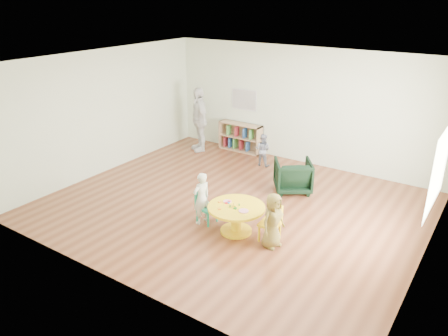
% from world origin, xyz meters
% --- Properties ---
extents(room, '(7.10, 7.00, 2.80)m').
position_xyz_m(room, '(0.01, 0.00, 1.89)').
color(room, brown).
rests_on(room, ground).
extents(activity_table, '(1.00, 1.00, 0.55)m').
position_xyz_m(activity_table, '(0.59, -0.83, 0.35)').
color(activity_table, yellow).
rests_on(activity_table, ground).
extents(kid_chair_left, '(0.34, 0.34, 0.60)m').
position_xyz_m(kid_chair_left, '(-0.09, -0.83, 0.32)').
color(kid_chair_left, '#1C9D72').
rests_on(kid_chair_left, ground).
extents(kid_chair_right, '(0.36, 0.36, 0.62)m').
position_xyz_m(kid_chair_right, '(1.26, -0.74, 0.33)').
color(kid_chair_right, yellow).
rests_on(kid_chair_right, ground).
extents(bookshelf, '(1.20, 0.30, 0.75)m').
position_xyz_m(bookshelf, '(-1.61, 2.86, 0.37)').
color(bookshelf, '#A6815C').
rests_on(bookshelf, ground).
extents(alphabet_poster, '(0.74, 0.01, 0.54)m').
position_xyz_m(alphabet_poster, '(-1.60, 2.98, 1.35)').
color(alphabet_poster, silver).
rests_on(alphabet_poster, ground).
extents(armchair, '(1.03, 1.04, 0.69)m').
position_xyz_m(armchair, '(0.66, 1.30, 0.34)').
color(armchair, black).
rests_on(armchair, ground).
extents(child_left, '(0.32, 0.41, 0.99)m').
position_xyz_m(child_left, '(-0.11, -0.90, 0.49)').
color(child_left, silver).
rests_on(child_left, ground).
extents(child_right, '(0.40, 0.52, 0.95)m').
position_xyz_m(child_right, '(1.33, -0.89, 0.48)').
color(child_right, gold).
rests_on(child_right, ground).
extents(toddler, '(0.41, 0.33, 0.80)m').
position_xyz_m(toddler, '(-0.59, 2.23, 0.40)').
color(toddler, '#1B2645').
rests_on(toddler, ground).
extents(adult_caretaker, '(1.04, 0.91, 1.69)m').
position_xyz_m(adult_caretaker, '(-2.54, 2.28, 0.84)').
color(adult_caretaker, white).
rests_on(adult_caretaker, ground).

